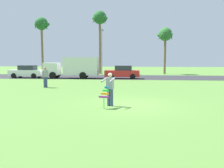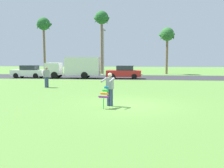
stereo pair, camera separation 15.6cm
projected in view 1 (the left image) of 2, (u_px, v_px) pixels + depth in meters
The scene contains 12 objects.
ground_plane at pixel (129, 105), 13.04m from camera, with size 120.00×120.00×0.00m, color #568438.
road_strip at pixel (133, 77), 32.27m from camera, with size 120.00×8.00×0.01m, color #2D2D33.
person_kite_flyer at pixel (110, 88), 12.67m from camera, with size 0.69×0.76×1.73m.
kite_held at pixel (105, 94), 12.13m from camera, with size 0.53×0.68×1.06m.
parked_car_white at pixel (27, 72), 31.12m from camera, with size 4.22×1.87×1.60m.
parked_truck_white_box at pixel (75, 67), 30.45m from camera, with size 6.77×2.28×2.62m.
parked_car_red at pixel (123, 72), 29.93m from camera, with size 4.23×1.89×1.60m.
palm_tree_left_near at pixel (42, 26), 40.29m from camera, with size 2.58×2.71×9.21m.
palm_tree_right_near at pixel (100, 21), 38.77m from camera, with size 2.58×2.71×9.97m.
palm_tree_centre_far at pixel (165, 36), 38.27m from camera, with size 2.58×2.71×7.28m.
streetlight_pole at pixel (102, 48), 37.47m from camera, with size 0.24×1.65×7.00m.
person_walker_near at pixel (45, 77), 20.79m from camera, with size 0.43×0.43×1.73m.
Camera 1 is at (0.38, -12.88, 2.48)m, focal length 39.26 mm.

